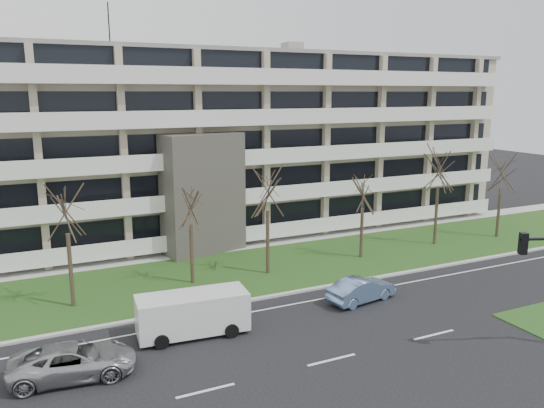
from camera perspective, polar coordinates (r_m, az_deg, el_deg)
ground at (r=25.28m, az=6.44°, el=-16.33°), size 160.00×160.00×0.00m
grass_verge at (r=36.02m, az=-4.52°, el=-7.41°), size 90.00×10.00×0.06m
curb at (r=31.68m, az=-1.26°, el=-10.10°), size 90.00×0.35×0.12m
sidewalk at (r=40.96m, az=-7.27°, el=-5.06°), size 90.00×2.00×0.08m
lane_edge_line at (r=30.44m, az=-0.09°, el=-11.15°), size 90.00×0.12×0.01m
apartment_building at (r=45.95m, az=-10.18°, el=6.34°), size 60.50×15.10×18.75m
silver_pickup at (r=24.99m, az=-20.59°, el=-15.54°), size 5.48×3.03×1.45m
blue_sedan at (r=31.61m, az=9.59°, el=-9.05°), size 4.50×2.21×1.42m
white_van at (r=27.25m, az=-8.39°, el=-11.24°), size 5.64×2.62×2.13m
tree_2 at (r=30.98m, az=-21.36°, el=-0.01°), size 3.84×3.84×7.68m
tree_3 at (r=33.06m, az=-8.81°, el=0.37°), size 3.47×3.47×6.94m
tree_4 at (r=34.38m, az=-0.48°, el=1.99°), size 3.86×3.86×7.72m
tree_5 at (r=38.56m, az=9.78°, el=1.62°), size 3.32×3.32×6.64m
tree_6 at (r=43.21m, az=17.57°, el=4.16°), size 4.19×4.19×8.38m
tree_7 at (r=47.42m, az=23.55°, el=3.46°), size 3.72×3.72×7.43m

